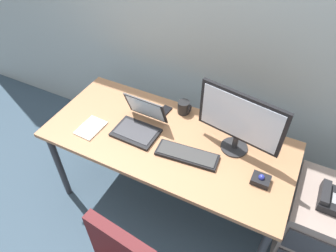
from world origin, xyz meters
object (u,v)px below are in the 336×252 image
at_px(paper_notepad, 91,128).
at_px(cell_phone, 164,112).
at_px(keyboard, 187,155).
at_px(coffee_mug, 184,107).
at_px(laptop, 140,124).
at_px(trackball_mouse, 261,180).
at_px(monitor_main, 240,120).
at_px(file_cabinet, 315,226).
at_px(desk_phone, 332,199).

bearing_deg(paper_notepad, cell_phone, 45.25).
relative_size(keyboard, coffee_mug, 4.24).
distance_m(coffee_mug, cell_phone, 0.16).
bearing_deg(laptop, keyboard, -11.31).
distance_m(laptop, paper_notepad, 0.35).
xyz_separation_m(keyboard, laptop, (-0.40, 0.08, 0.04)).
bearing_deg(cell_phone, laptop, -101.23).
height_order(trackball_mouse, paper_notepad, trackball_mouse).
bearing_deg(monitor_main, file_cabinet, -2.76).
xyz_separation_m(coffee_mug, cell_phone, (-0.14, -0.07, -0.04)).
bearing_deg(desk_phone, trackball_mouse, -161.33).
height_order(file_cabinet, coffee_mug, coffee_mug).
distance_m(monitor_main, keyboard, 0.41).
xyz_separation_m(keyboard, trackball_mouse, (0.48, 0.01, 0.01)).
bearing_deg(laptop, cell_phone, 73.47).
bearing_deg(desk_phone, coffee_mug, 168.54).
height_order(laptop, coffee_mug, laptop).
bearing_deg(desk_phone, paper_notepad, -171.93).
height_order(keyboard, laptop, laptop).
relative_size(monitor_main, cell_phone, 3.95).
relative_size(monitor_main, paper_notepad, 2.69).
relative_size(laptop, paper_notepad, 1.52).
relative_size(keyboard, cell_phone, 2.97).
bearing_deg(trackball_mouse, cell_phone, 159.63).
xyz_separation_m(laptop, coffee_mug, (0.20, 0.30, -0.00)).
height_order(laptop, paper_notepad, laptop).
bearing_deg(monitor_main, cell_phone, 169.47).
xyz_separation_m(laptop, paper_notepad, (-0.32, -0.15, -0.05)).
distance_m(keyboard, coffee_mug, 0.43).
relative_size(trackball_mouse, cell_phone, 0.77).
distance_m(file_cabinet, coffee_mug, 1.24).
bearing_deg(coffee_mug, cell_phone, -153.45).
height_order(file_cabinet, trackball_mouse, trackball_mouse).
height_order(desk_phone, monitor_main, monitor_main).
relative_size(trackball_mouse, coffee_mug, 1.11).
relative_size(file_cabinet, monitor_main, 1.12).
height_order(laptop, cell_phone, laptop).
height_order(desk_phone, laptop, laptop).
bearing_deg(file_cabinet, laptop, -175.98).
bearing_deg(keyboard, paper_notepad, -174.14).
xyz_separation_m(desk_phone, keyboard, (-0.91, -0.16, 0.10)).
relative_size(keyboard, paper_notepad, 2.03).
height_order(monitor_main, keyboard, monitor_main).
relative_size(keyboard, laptop, 1.33).
distance_m(keyboard, trackball_mouse, 0.48).
xyz_separation_m(trackball_mouse, cell_phone, (-0.82, 0.30, -0.02)).
height_order(laptop, trackball_mouse, laptop).
xyz_separation_m(paper_notepad, cell_phone, (0.39, 0.39, -0.00)).
bearing_deg(cell_phone, coffee_mug, 31.86).
bearing_deg(trackball_mouse, paper_notepad, -175.90).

